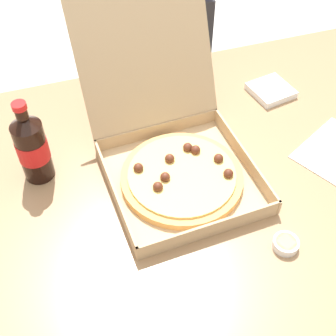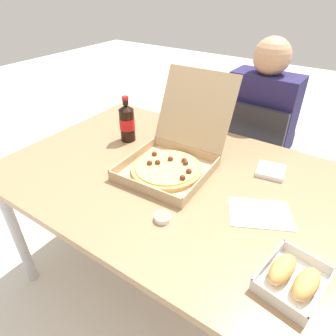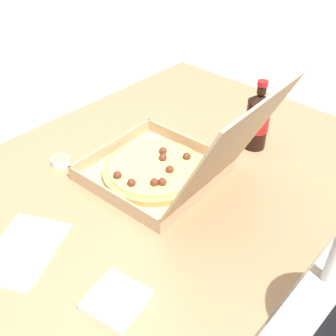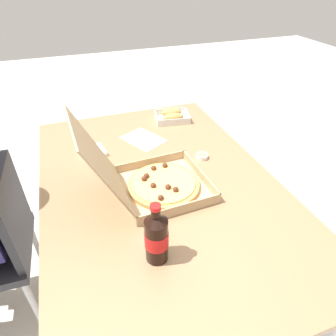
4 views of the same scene
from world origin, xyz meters
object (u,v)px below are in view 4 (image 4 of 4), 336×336
bread_side_box (172,116)px  cola_bottle (156,237)px  dipping_sauce_cup (202,156)px  paper_menu (143,139)px  napkin_pile (93,152)px  pizza_box_open (153,181)px

bread_side_box → cola_bottle: cola_bottle is taller
dipping_sauce_cup → paper_menu: bearing=39.3°
paper_menu → napkin_pile: bearing=73.9°
napkin_pile → dipping_sauce_cup: size_ratio=1.96×
dipping_sauce_cup → napkin_pile: bearing=66.4°
paper_menu → dipping_sauce_cup: size_ratio=3.75×
cola_bottle → dipping_sauce_cup: bearing=-38.5°
bread_side_box → cola_bottle: 0.98m
cola_bottle → paper_menu: cola_bottle is taller
paper_menu → napkin_pile: 0.27m
bread_side_box → paper_menu: bearing=126.6°
napkin_pile → paper_menu: bearing=-79.1°
paper_menu → dipping_sauce_cup: (-0.26, -0.22, 0.01)m
bread_side_box → cola_bottle: bearing=157.0°
pizza_box_open → cola_bottle: pizza_box_open is taller
paper_menu → cola_bottle: bearing=140.7°
pizza_box_open → cola_bottle: 0.34m
napkin_pile → dipping_sauce_cup: bearing=-113.6°
napkin_pile → dipping_sauce_cup: same height
pizza_box_open → paper_menu: 0.42m
napkin_pile → dipping_sauce_cup: (-0.21, -0.48, 0.00)m
cola_bottle → paper_menu: size_ratio=1.07×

